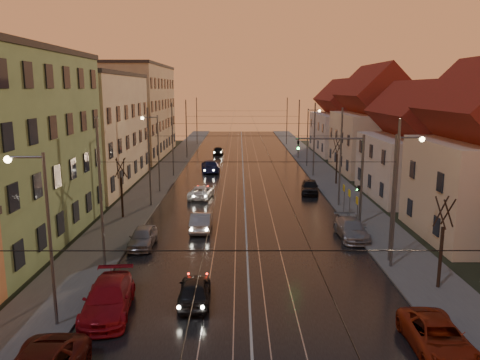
{
  "coord_description": "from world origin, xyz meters",
  "views": [
    {
      "loc": [
        -0.52,
        -17.58,
        10.65
      ],
      "look_at": [
        -0.44,
        22.78,
        2.74
      ],
      "focal_mm": 35.0,
      "sensor_mm": 36.0,
      "label": 1
    }
  ],
  "objects_px": {
    "parked_right_0": "(438,338)",
    "street_lamp_0": "(42,223)",
    "driving_car_4": "(218,151)",
    "parked_left_2": "(108,299)",
    "driving_car_1": "(201,221)",
    "parked_left_3": "(143,237)",
    "parked_right_1": "(351,229)",
    "parked_right_2": "(310,187)",
    "driving_car_3": "(210,166)",
    "street_lamp_1": "(398,186)",
    "street_lamp_3": "(310,132)",
    "driving_car_0": "(194,290)",
    "driving_car_2": "(201,192)",
    "traffic_light_mast": "(349,168)",
    "street_lamp_2": "(155,146)"
  },
  "relations": [
    {
      "from": "driving_car_4",
      "to": "parked_left_2",
      "type": "xyz_separation_m",
      "value": [
        -2.87,
        -55.02,
        0.07
      ]
    },
    {
      "from": "street_lamp_3",
      "to": "parked_left_2",
      "type": "bearing_deg",
      "value": -110.42
    },
    {
      "from": "parked_right_2",
      "to": "driving_car_4",
      "type": "bearing_deg",
      "value": 117.58
    },
    {
      "from": "driving_car_0",
      "to": "driving_car_4",
      "type": "xyz_separation_m",
      "value": [
        -1.15,
        53.84,
        0.03
      ]
    },
    {
      "from": "parked_left_3",
      "to": "parked_right_0",
      "type": "distance_m",
      "value": 19.72
    },
    {
      "from": "parked_right_0",
      "to": "parked_right_2",
      "type": "distance_m",
      "value": 29.55
    },
    {
      "from": "driving_car_1",
      "to": "parked_left_3",
      "type": "xyz_separation_m",
      "value": [
        -3.71,
        -3.79,
        -0.04
      ]
    },
    {
      "from": "parked_left_3",
      "to": "street_lamp_0",
      "type": "bearing_deg",
      "value": -100.33
    },
    {
      "from": "parked_right_1",
      "to": "parked_right_2",
      "type": "bearing_deg",
      "value": 92.54
    },
    {
      "from": "driving_car_3",
      "to": "parked_left_2",
      "type": "relative_size",
      "value": 1.03
    },
    {
      "from": "parked_left_2",
      "to": "parked_left_3",
      "type": "relative_size",
      "value": 1.33
    },
    {
      "from": "driving_car_2",
      "to": "driving_car_3",
      "type": "distance_m",
      "value": 14.77
    },
    {
      "from": "street_lamp_0",
      "to": "parked_right_0",
      "type": "xyz_separation_m",
      "value": [
        16.7,
        -2.13,
        -4.23
      ]
    },
    {
      "from": "driving_car_0",
      "to": "driving_car_4",
      "type": "bearing_deg",
      "value": -90.69
    },
    {
      "from": "street_lamp_0",
      "to": "parked_left_2",
      "type": "height_order",
      "value": "street_lamp_0"
    },
    {
      "from": "street_lamp_2",
      "to": "driving_car_2",
      "type": "height_order",
      "value": "street_lamp_2"
    },
    {
      "from": "driving_car_0",
      "to": "parked_left_3",
      "type": "xyz_separation_m",
      "value": [
        -4.34,
        8.52,
        0.01
      ]
    },
    {
      "from": "driving_car_1",
      "to": "driving_car_3",
      "type": "distance_m",
      "value": 25.45
    },
    {
      "from": "driving_car_0",
      "to": "driving_car_3",
      "type": "xyz_separation_m",
      "value": [
        -1.48,
        37.76,
        0.12
      ]
    },
    {
      "from": "street_lamp_1",
      "to": "parked_left_3",
      "type": "xyz_separation_m",
      "value": [
        -16.22,
        2.99,
        -4.21
      ]
    },
    {
      "from": "street_lamp_0",
      "to": "street_lamp_1",
      "type": "bearing_deg",
      "value": 23.72
    },
    {
      "from": "street_lamp_0",
      "to": "driving_car_4",
      "type": "relative_size",
      "value": 1.96
    },
    {
      "from": "driving_car_2",
      "to": "parked_left_3",
      "type": "relative_size",
      "value": 1.11
    },
    {
      "from": "driving_car_3",
      "to": "driving_car_1",
      "type": "bearing_deg",
      "value": 85.29
    },
    {
      "from": "street_lamp_0",
      "to": "parked_right_1",
      "type": "height_order",
      "value": "street_lamp_0"
    },
    {
      "from": "street_lamp_1",
      "to": "driving_car_0",
      "type": "height_order",
      "value": "street_lamp_1"
    },
    {
      "from": "street_lamp_0",
      "to": "parked_right_0",
      "type": "distance_m",
      "value": 17.36
    },
    {
      "from": "traffic_light_mast",
      "to": "parked_left_2",
      "type": "relative_size",
      "value": 1.36
    },
    {
      "from": "parked_left_2",
      "to": "driving_car_2",
      "type": "bearing_deg",
      "value": 78.29
    },
    {
      "from": "parked_left_2",
      "to": "driving_car_3",
      "type": "bearing_deg",
      "value": 80.51
    },
    {
      "from": "traffic_light_mast",
      "to": "driving_car_1",
      "type": "xyz_separation_m",
      "value": [
        -11.4,
        -1.21,
        -3.88
      ]
    },
    {
      "from": "parked_left_2",
      "to": "parked_right_1",
      "type": "relative_size",
      "value": 1.12
    },
    {
      "from": "street_lamp_1",
      "to": "driving_car_3",
      "type": "bearing_deg",
      "value": 112.52
    },
    {
      "from": "traffic_light_mast",
      "to": "parked_right_1",
      "type": "height_order",
      "value": "traffic_light_mast"
    },
    {
      "from": "driving_car_0",
      "to": "driving_car_2",
      "type": "height_order",
      "value": "driving_car_0"
    },
    {
      "from": "parked_right_0",
      "to": "street_lamp_0",
      "type": "bearing_deg",
      "value": 173.61
    },
    {
      "from": "street_lamp_3",
      "to": "parked_left_3",
      "type": "height_order",
      "value": "street_lamp_3"
    },
    {
      "from": "street_lamp_1",
      "to": "driving_car_3",
      "type": "relative_size",
      "value": 1.47
    },
    {
      "from": "street_lamp_3",
      "to": "parked_right_1",
      "type": "height_order",
      "value": "street_lamp_3"
    },
    {
      "from": "traffic_light_mast",
      "to": "driving_car_1",
      "type": "relative_size",
      "value": 1.66
    },
    {
      "from": "traffic_light_mast",
      "to": "driving_car_2",
      "type": "height_order",
      "value": "traffic_light_mast"
    },
    {
      "from": "driving_car_0",
      "to": "parked_right_2",
      "type": "bearing_deg",
      "value": -112.81
    },
    {
      "from": "driving_car_3",
      "to": "street_lamp_3",
      "type": "bearing_deg",
      "value": -170.84
    },
    {
      "from": "driving_car_0",
      "to": "parked_left_3",
      "type": "bearing_deg",
      "value": -64.95
    },
    {
      "from": "driving_car_3",
      "to": "traffic_light_mast",
      "type": "bearing_deg",
      "value": 110.2
    },
    {
      "from": "driving_car_3",
      "to": "parked_right_2",
      "type": "bearing_deg",
      "value": 124.02
    },
    {
      "from": "street_lamp_3",
      "to": "parked_left_3",
      "type": "xyz_separation_m",
      "value": [
        -16.22,
        -33.01,
        -4.21
      ]
    },
    {
      "from": "street_lamp_3",
      "to": "parked_right_2",
      "type": "distance_m",
      "value": 17.27
    },
    {
      "from": "street_lamp_1",
      "to": "parked_left_2",
      "type": "height_order",
      "value": "street_lamp_1"
    },
    {
      "from": "street_lamp_2",
      "to": "street_lamp_3",
      "type": "bearing_deg",
      "value": 41.31
    }
  ]
}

